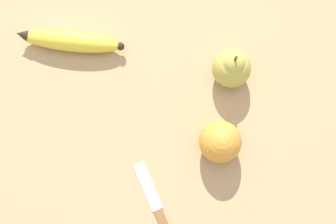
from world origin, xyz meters
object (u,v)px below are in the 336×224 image
at_px(banana, 70,41).
at_px(pear, 232,68).
at_px(paring_knife, 157,208).
at_px(orange, 220,142).

height_order(banana, pear, pear).
bearing_deg(banana, pear, 174.83).
bearing_deg(paring_knife, banana, 94.60).
distance_m(orange, pear, 0.15).
distance_m(orange, paring_knife, 0.17).
xyz_separation_m(orange, paring_knife, (0.03, 0.17, -0.04)).
xyz_separation_m(banana, orange, (-0.37, 0.01, 0.02)).
bearing_deg(pear, paring_knife, 96.10).
bearing_deg(pear, orange, 114.27).
height_order(orange, pear, pear).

